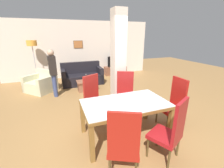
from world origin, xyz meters
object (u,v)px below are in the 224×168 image
at_px(dining_table, 125,109).
at_px(dining_chair_near_left, 124,143).
at_px(coffee_table, 87,85).
at_px(floor_lamp, 32,47).
at_px(bottle, 86,79).
at_px(tv_screen, 115,61).
at_px(sofa, 82,77).
at_px(dining_chair_head_right, 174,102).
at_px(tv_stand, 115,70).
at_px(dining_chair_far_left, 94,98).
at_px(standing_person, 53,70).
at_px(dining_chair_near_right, 171,130).
at_px(armchair, 41,84).
at_px(dining_chair_far_right, 125,93).

relative_size(dining_table, dining_chair_near_left, 1.49).
distance_m(coffee_table, floor_lamp, 2.87).
distance_m(bottle, tv_screen, 2.84).
bearing_deg(tv_screen, sofa, 10.44).
xyz_separation_m(dining_chair_head_right, tv_screen, (0.50, 4.89, 0.11)).
bearing_deg(dining_table, tv_stand, 70.41).
bearing_deg(dining_chair_far_left, dining_chair_head_right, 126.38).
relative_size(dining_chair_head_right, sofa, 0.67).
relative_size(dining_chair_near_left, tv_stand, 0.97).
bearing_deg(dining_chair_far_left, coffee_table, -121.93).
relative_size(coffee_table, standing_person, 0.45).
xyz_separation_m(dining_chair_near_right, standing_person, (-1.77, 3.69, 0.34)).
relative_size(sofa, armchair, 1.34).
relative_size(bottle, standing_person, 0.18).
height_order(floor_lamp, standing_person, floor_lamp).
height_order(dining_chair_head_right, tv_stand, dining_chair_head_right).
bearing_deg(standing_person, bottle, 83.69).
distance_m(dining_chair_near_left, tv_stand, 6.15).
distance_m(dining_table, dining_chair_far_left, 0.97).
height_order(tv_stand, floor_lamp, floor_lamp).
relative_size(dining_chair_far_left, sofa, 0.67).
xyz_separation_m(dining_chair_far_right, sofa, (-0.64, 3.00, -0.28)).
height_order(dining_chair_far_right, bottle, dining_chair_far_right).
height_order(dining_table, floor_lamp, floor_lamp).
bearing_deg(floor_lamp, tv_screen, 3.01).
height_order(sofa, standing_person, standing_person).
bearing_deg(armchair, floor_lamp, -32.32).
relative_size(dining_chair_far_right, sofa, 0.67).
bearing_deg(sofa, armchair, 12.91).
height_order(sofa, tv_stand, sofa).
relative_size(dining_chair_head_right, dining_chair_far_left, 1.00).
bearing_deg(bottle, tv_stand, 45.86).
height_order(tv_screen, floor_lamp, floor_lamp).
bearing_deg(dining_chair_far_left, standing_person, -91.32).
xyz_separation_m(dining_chair_head_right, armchair, (-3.07, 3.54, -0.31)).
bearing_deg(standing_person, tv_screen, 116.72).
xyz_separation_m(coffee_table, floor_lamp, (-1.85, 1.71, 1.36)).
relative_size(tv_screen, floor_lamp, 0.51).
height_order(dining_table, dining_chair_head_right, dining_chair_head_right).
height_order(dining_table, bottle, dining_table).
bearing_deg(armchair, dining_chair_near_right, 163.12).
bearing_deg(dining_chair_far_left, dining_chair_near_left, 63.84).
xyz_separation_m(armchair, bottle, (1.59, -0.68, 0.23)).
relative_size(dining_chair_near_right, standing_person, 0.71).
height_order(sofa, tv_screen, tv_screen).
xyz_separation_m(tv_stand, tv_screen, (0.00, 0.00, 0.49)).
xyz_separation_m(dining_table, sofa, (-0.21, 3.91, -0.32)).
bearing_deg(floor_lamp, armchair, -78.23).
xyz_separation_m(dining_chair_near_right, bottle, (-0.66, 3.70, -0.09)).
xyz_separation_m(sofa, coffee_table, (0.00, -0.93, -0.11)).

